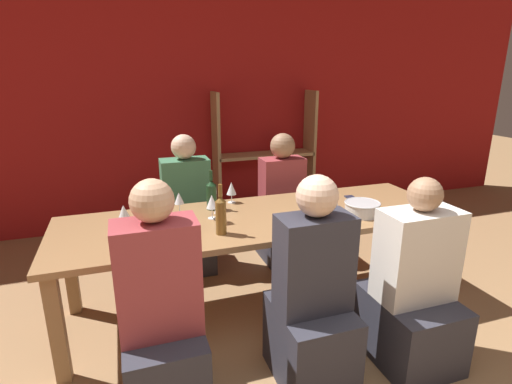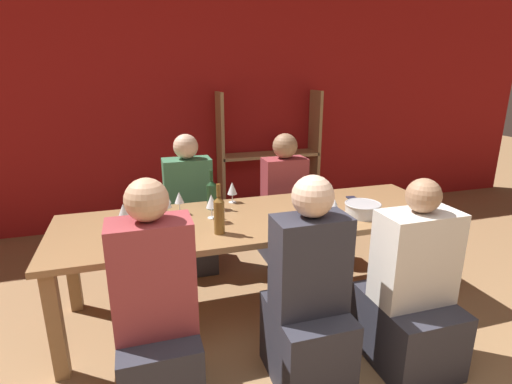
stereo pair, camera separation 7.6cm
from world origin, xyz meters
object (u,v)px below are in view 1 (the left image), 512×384
Objects in this scene: wine_glass_white_c at (179,199)px; person_near_c at (412,298)px; wine_glass_empty_a at (212,202)px; cell_phone at (352,198)px; wine_glass_red_a at (231,189)px; person_far_a at (187,221)px; mixing_bowl at (362,208)px; wine_glass_empty_d at (220,207)px; wine_bottle_dark at (221,214)px; shelf_unit at (265,178)px; person_near_a at (162,331)px; wine_glass_white_a at (335,206)px; wine_glass_empty_c at (166,199)px; wine_glass_red_b at (124,213)px; person_far_b at (281,213)px; wine_glass_white_b at (309,182)px; wine_bottle_green at (212,194)px; wine_glass_empty_b at (166,203)px; dining_table at (260,226)px; person_near_b at (312,309)px.

wine_glass_white_c is 1.66m from person_near_c.
wine_glass_empty_a reaches higher than cell_phone.
person_far_a is at bearing 121.92° from wine_glass_red_a.
wine_glass_empty_d reaches higher than mixing_bowl.
wine_bottle_dark is at bearing -163.03° from cell_phone.
wine_bottle_dark is (-1.05, -2.07, 0.38)m from shelf_unit.
wine_glass_empty_a is at bearing 60.71° from person_near_a.
wine_bottle_dark is at bearing -111.35° from wine_glass_red_a.
wine_glass_red_a is at bearing -118.79° from shelf_unit.
cell_phone is at bearing 8.46° from wine_glass_empty_d.
wine_glass_white_a reaches higher than wine_glass_empty_c.
wine_glass_red_b reaches higher than mixing_bowl.
wine_bottle_dark is (-1.04, -0.02, 0.08)m from mixing_bowl.
person_far_b reaches higher than wine_glass_white_a.
wine_glass_red_a is 0.98× the size of wine_glass_white_b.
wine_bottle_green is at bearing -175.17° from wine_glass_white_b.
person_near_a is (-1.21, -0.44, -0.39)m from wine_glass_white_a.
wine_glass_empty_a is 1.07× the size of wine_glass_empty_b.
wine_glass_empty_c is 0.13× the size of person_near_a.
wine_glass_white_a reaches higher than wine_glass_white_b.
person_far_b reaches higher than mixing_bowl.
wine_bottle_green reaches higher than wine_glass_empty_d.
wine_glass_white_b is (-0.17, -1.52, 0.37)m from shelf_unit.
shelf_unit is 1.20× the size of person_near_a.
wine_glass_empty_b is at bearing -156.93° from wine_glass_white_c.
person_near_a is at bearing 176.50° from person_near_c.
wine_glass_white_a is at bearing -133.42° from cell_phone.
wine_glass_empty_d is at bearing 96.53° from person_far_a.
dining_table is at bearing 33.39° from wine_bottle_dark.
person_near_b is 0.65m from person_near_c.
wine_glass_empty_a is (-0.34, 0.06, 0.20)m from dining_table.
wine_glass_empty_d is 0.14× the size of person_far_a.
wine_bottle_green is at bearing 18.67° from wine_glass_red_b.
person_far_a is (-0.94, 0.49, -0.40)m from wine_glass_white_b.
person_near_c is at bearing 97.39° from person_far_b.
person_near_c is at bearing -65.12° from wine_glass_white_a.
wine_glass_empty_b is at bearing 124.60° from person_near_b.
person_far_b reaches higher than wine_glass_empty_d.
person_far_a is (-1.23, 0.69, -0.29)m from cell_phone.
wine_glass_empty_d is at bearing -46.42° from wine_glass_white_c.
wine_bottle_dark is at bearing 123.44° from person_near_b.
person_far_a reaches higher than wine_glass_empty_c.
wine_bottle_green is 1.16m from person_near_b.
person_far_a is at bearing 76.15° from person_near_a.
wine_bottle_dark is 0.63m from wine_glass_red_a.
wine_glass_white_b reaches higher than cell_phone.
person_far_b is at bearing 27.81° from wine_glass_white_c.
wine_glass_white_a is 0.14× the size of person_near_a.
shelf_unit is 9.27× the size of wine_glass_empty_b.
wine_glass_white_b reaches higher than wine_glass_empty_d.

